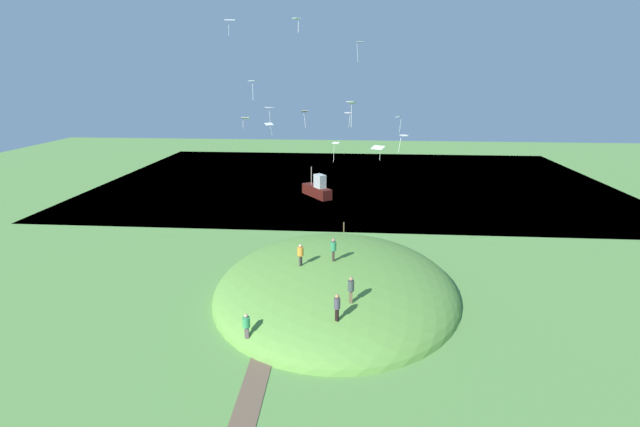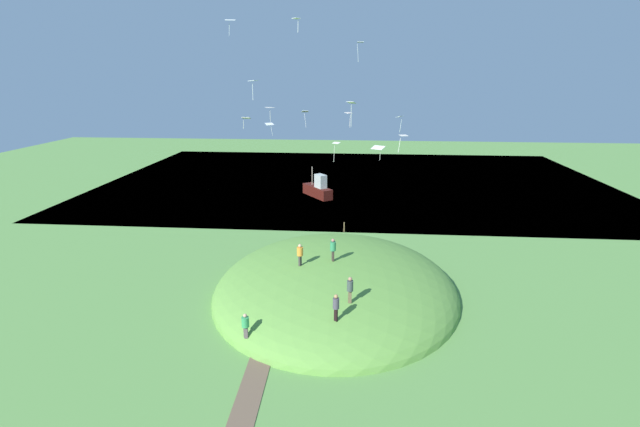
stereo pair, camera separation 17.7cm
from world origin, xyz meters
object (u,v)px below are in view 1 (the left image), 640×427
(person_near_shore, at_px, (351,287))
(kite_1, at_px, (305,113))
(person_watching_kites, at_px, (333,247))
(kite_7, at_px, (360,44))
(mooring_post, at_px, (344,227))
(person_walking_path, at_px, (337,304))
(kite_9, at_px, (348,114))
(person_with_child, at_px, (246,323))
(kite_13, at_px, (269,125))
(kite_10, at_px, (230,20))
(kite_12, at_px, (378,148))
(kite_8, at_px, (399,118))
(kite_11, at_px, (403,136))
(kite_5, at_px, (246,118))
(boat_on_lake, at_px, (317,189))
(kite_3, at_px, (336,145))
(kite_4, at_px, (269,108))
(person_on_hilltop, at_px, (300,252))
(kite_6, at_px, (297,19))
(kite_2, at_px, (351,105))
(kite_0, at_px, (253,82))

(person_near_shore, xyz_separation_m, kite_1, (-25.68, -5.81, 9.13))
(person_watching_kites, xyz_separation_m, kite_1, (-19.96, -4.37, 8.60))
(kite_7, xyz_separation_m, mooring_post, (1.36, -1.27, -19.13))
(person_walking_path, xyz_separation_m, kite_9, (-26.95, -0.01, 9.45))
(person_with_child, distance_m, kite_13, 30.08)
(person_watching_kites, relative_size, mooring_post, 1.63)
(kite_10, relative_size, kite_12, 1.13)
(person_walking_path, relative_size, mooring_post, 1.62)
(kite_8, height_order, kite_11, kite_8)
(kite_5, bearing_deg, boat_on_lake, 163.67)
(boat_on_lake, relative_size, kite_3, 2.64)
(kite_10, distance_m, kite_13, 11.77)
(person_near_shore, relative_size, kite_9, 1.11)
(kite_3, distance_m, kite_8, 7.38)
(person_walking_path, xyz_separation_m, kite_12, (-18.64, 3.04, 6.92))
(person_with_child, bearing_deg, kite_7, 77.05)
(kite_4, height_order, kite_8, kite_4)
(boat_on_lake, xyz_separation_m, person_watching_kites, (30.57, 3.82, 2.91))
(person_on_hilltop, bearing_deg, person_watching_kites, 135.32)
(kite_3, height_order, kite_12, kite_12)
(boat_on_lake, height_order, kite_5, kite_5)
(kite_6, bearing_deg, kite_13, -162.34)
(kite_9, height_order, mooring_post, kite_9)
(boat_on_lake, distance_m, person_near_shore, 36.75)
(kite_11, distance_m, kite_13, 22.56)
(person_with_child, bearing_deg, kite_10, 107.01)
(person_with_child, xyz_separation_m, kite_11, (-10.43, 10.08, 10.34))
(kite_5, bearing_deg, person_near_shore, 31.18)
(kite_1, xyz_separation_m, kite_9, (0.48, 4.98, -0.06))
(boat_on_lake, relative_size, mooring_post, 4.98)
(person_watching_kites, bearing_deg, kite_12, 139.40)
(person_on_hilltop, relative_size, kite_1, 0.92)
(kite_5, bearing_deg, kite_7, 113.32)
(kite_2, distance_m, kite_7, 12.84)
(kite_3, xyz_separation_m, kite_4, (-2.48, -7.56, 3.65))
(kite_11, xyz_separation_m, mooring_post, (-13.03, -4.70, -11.67))
(kite_4, xyz_separation_m, kite_6, (16.38, 5.27, 7.39))
(kite_0, bearing_deg, kite_8, 137.08)
(kite_10, relative_size, kite_13, 1.12)
(person_on_hilltop, relative_size, kite_13, 1.20)
(person_with_child, height_order, kite_4, kite_4)
(kite_9, bearing_deg, mooring_post, -2.77)
(kite_13, bearing_deg, boat_on_lake, 155.46)
(kite_12, bearing_deg, person_on_hilltop, -27.05)
(person_with_child, distance_m, mooring_post, 24.11)
(person_near_shore, bearing_deg, mooring_post, 94.22)
(kite_9, bearing_deg, kite_1, -95.53)
(kite_2, height_order, kite_6, kite_6)
(person_watching_kites, xyz_separation_m, kite_7, (-16.70, 1.67, 15.68))
(kite_7, relative_size, kite_8, 1.10)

